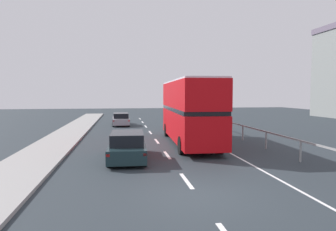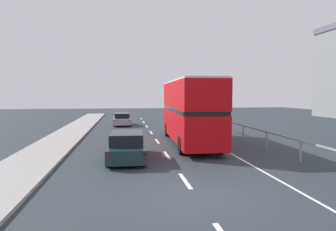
% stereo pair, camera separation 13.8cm
% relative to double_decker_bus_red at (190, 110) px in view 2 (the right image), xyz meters
% --- Properties ---
extents(ground_plane, '(74.95, 120.00, 0.10)m').
position_rel_double_decker_bus_red_xyz_m(ground_plane, '(-2.02, -9.85, -2.31)').
color(ground_plane, '#293137').
extents(lane_paint_markings, '(3.73, 46.00, 0.01)m').
position_rel_double_decker_bus_red_xyz_m(lane_paint_markings, '(0.22, -0.94, -2.25)').
color(lane_paint_markings, silver).
rests_on(lane_paint_markings, ground).
extents(bridge_side_railing, '(0.10, 42.00, 1.08)m').
position_rel_double_decker_bus_red_xyz_m(bridge_side_railing, '(4.16, -0.85, -1.38)').
color(bridge_side_railing, gray).
rests_on(bridge_side_railing, ground).
extents(double_decker_bus_red, '(2.77, 10.17, 4.21)m').
position_rel_double_decker_bus_red_xyz_m(double_decker_bus_red, '(0.00, 0.00, 0.00)').
color(double_decker_bus_red, red).
rests_on(double_decker_bus_red, ground).
extents(hatchback_car_near, '(1.97, 4.55, 1.41)m').
position_rel_double_decker_bus_red_xyz_m(hatchback_car_near, '(-4.18, -4.25, -1.58)').
color(hatchback_car_near, '#17292D').
rests_on(hatchback_car_near, ground).
extents(sedan_car_ahead, '(1.84, 4.36, 1.31)m').
position_rel_double_decker_bus_red_xyz_m(sedan_car_ahead, '(-4.54, 12.51, -1.62)').
color(sedan_car_ahead, '#8F909B').
rests_on(sedan_car_ahead, ground).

